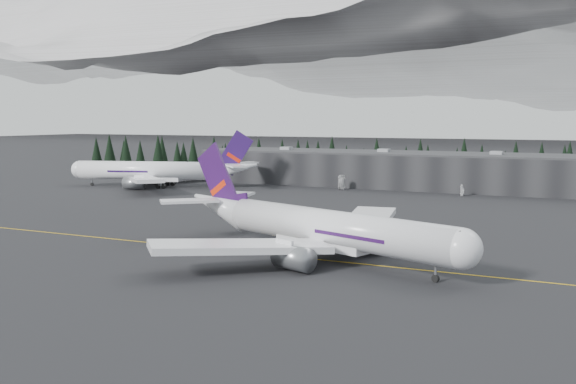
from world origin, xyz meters
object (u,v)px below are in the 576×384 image
at_px(terminal, 410,170).
at_px(jet_parked, 162,171).
at_px(gse_vehicle_a, 342,188).
at_px(gse_vehicle_b, 462,194).
at_px(jet_main, 311,226).

relative_size(terminal, jet_parked, 2.31).
bearing_deg(gse_vehicle_a, jet_parked, -175.37).
xyz_separation_m(terminal, gse_vehicle_a, (-19.30, -19.45, -5.57)).
height_order(terminal, jet_parked, jet_parked).
height_order(terminal, gse_vehicle_b, terminal).
bearing_deg(terminal, jet_parked, -154.34).
height_order(terminal, gse_vehicle_a, terminal).
height_order(jet_parked, gse_vehicle_a, jet_parked).
bearing_deg(gse_vehicle_b, jet_main, -8.09).
relative_size(jet_main, gse_vehicle_b, 16.76).
relative_size(jet_main, gse_vehicle_a, 12.47).
height_order(terminal, jet_main, jet_main).
distance_m(gse_vehicle_a, gse_vehicle_b, 41.90).
bearing_deg(jet_parked, gse_vehicle_b, 173.57).
distance_m(jet_main, jet_parked, 128.57).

